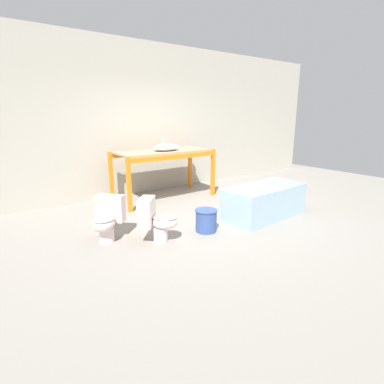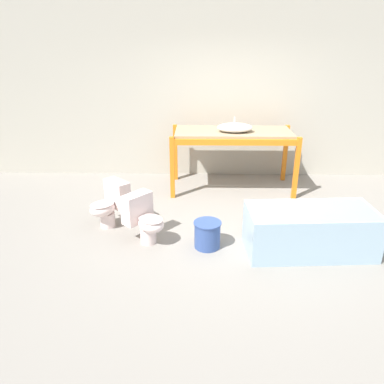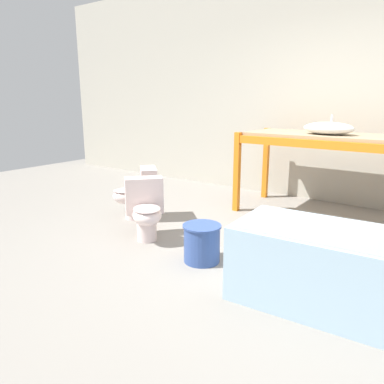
% 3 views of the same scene
% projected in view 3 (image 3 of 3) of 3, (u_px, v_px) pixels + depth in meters
% --- Properties ---
extents(ground_plane, '(12.00, 12.00, 0.00)m').
position_uv_depth(ground_plane, '(266.00, 257.00, 3.42)').
color(ground_plane, gray).
extents(warehouse_wall_rear, '(10.80, 0.08, 3.20)m').
position_uv_depth(warehouse_wall_rear, '(349.00, 83.00, 4.83)').
color(warehouse_wall_rear, '#B2AD9E').
rests_on(warehouse_wall_rear, ground_plane).
extents(shelving_rack, '(2.02, 0.91, 1.01)m').
position_uv_depth(shelving_rack, '(328.00, 146.00, 4.41)').
color(shelving_rack, orange).
rests_on(shelving_rack, ground_plane).
extents(sink_basin, '(0.57, 0.36, 0.22)m').
position_uv_depth(sink_basin, '(329.00, 128.00, 4.28)').
color(sink_basin, white).
rests_on(sink_basin, shelving_rack).
extents(bathtub_main, '(1.54, 0.76, 0.55)m').
position_uv_depth(bathtub_main, '(346.00, 266.00, 2.51)').
color(bathtub_main, '#99B7CC').
rests_on(bathtub_main, ground_plane).
extents(toilet_near, '(0.61, 0.59, 0.62)m').
position_uv_depth(toilet_near, '(146.00, 208.00, 3.81)').
color(toilet_near, silver).
rests_on(toilet_near, ground_plane).
extents(toilet_far, '(0.60, 0.61, 0.62)m').
position_uv_depth(toilet_far, '(138.00, 192.00, 4.45)').
color(toilet_far, silver).
rests_on(toilet_far, ground_plane).
extents(bucket_white, '(0.34, 0.34, 0.34)m').
position_uv_depth(bucket_white, '(202.00, 242.00, 3.29)').
color(bucket_white, '#334C8C').
rests_on(bucket_white, ground_plane).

